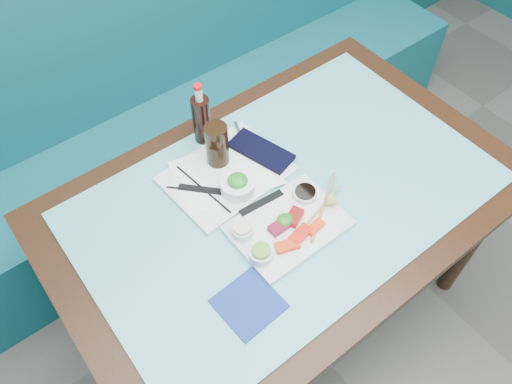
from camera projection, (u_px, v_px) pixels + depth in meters
booth_bench at (161, 125)px, 2.19m from camera, size 3.00×0.56×1.17m
dining_table at (285, 212)px, 1.56m from camera, size 1.40×0.90×0.75m
glass_top at (287, 195)px, 1.49m from camera, size 1.22×0.76×0.01m
sashimi_plate at (288, 226)px, 1.41m from camera, size 0.32×0.23×0.02m
salmon_left at (287, 246)px, 1.35m from camera, size 0.07×0.05×0.02m
salmon_mid at (300, 235)px, 1.37m from camera, size 0.07×0.05×0.02m
salmon_right at (315, 227)px, 1.39m from camera, size 0.06×0.03×0.01m
tuna_left at (279, 227)px, 1.39m from camera, size 0.06×0.04×0.02m
tuna_right at (294, 217)px, 1.41m from camera, size 0.07×0.06×0.02m
seaweed_garnish at (285, 220)px, 1.40m from camera, size 0.05×0.05×0.03m
ramekin_wasabi at (261, 254)px, 1.33m from camera, size 0.07×0.07×0.03m
wasabi_fill at (261, 250)px, 1.31m from camera, size 0.05×0.05×0.01m
ramekin_ginger at (242, 231)px, 1.38m from camera, size 0.07×0.07×0.03m
ginger_fill at (242, 227)px, 1.36m from camera, size 0.06×0.06×0.01m
soy_dish at (305, 193)px, 1.46m from camera, size 0.08×0.08×0.01m
soy_fill at (305, 191)px, 1.45m from camera, size 0.08×0.08×0.01m
lemon_wedge at (334, 201)px, 1.43m from camera, size 0.05×0.05×0.04m
chopstick_sleeve at (261, 203)px, 1.45m from camera, size 0.15×0.03×0.00m
wooden_chopstick_a at (321, 208)px, 1.43m from camera, size 0.19×0.05×0.01m
wooden_chopstick_b at (324, 206)px, 1.44m from camera, size 0.22×0.15×0.01m
serving_tray at (226, 174)px, 1.53m from camera, size 0.38×0.30×0.01m
paper_placemat at (226, 173)px, 1.52m from camera, size 0.35×0.29×0.00m
seaweed_bowl at (238, 186)px, 1.46m from camera, size 0.11×0.11×0.04m
seaweed_salad at (238, 181)px, 1.44m from camera, size 0.07×0.07×0.03m
cola_glass at (217, 145)px, 1.49m from camera, size 0.09×0.09×0.14m
navy_pouch at (261, 151)px, 1.56m from camera, size 0.14×0.22×0.02m
fork at (240, 133)px, 1.61m from camera, size 0.04×0.10×0.01m
black_chopstick_a at (201, 190)px, 1.48m from camera, size 0.15×0.15×0.01m
black_chopstick_b at (203, 189)px, 1.48m from camera, size 0.04×0.24×0.01m
tray_sleeve at (202, 190)px, 1.48m from camera, size 0.12×0.12×0.00m
cola_bottle_body at (202, 120)px, 1.56m from camera, size 0.07×0.07×0.17m
cola_bottle_neck at (199, 94)px, 1.47m from camera, size 0.03×0.03×0.05m
cola_bottle_cap at (198, 87)px, 1.45m from camera, size 0.03×0.03×0.01m
blue_napkin at (249, 303)px, 1.27m from camera, size 0.16×0.16×0.01m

